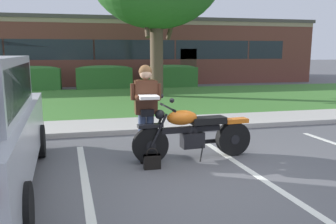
{
  "coord_description": "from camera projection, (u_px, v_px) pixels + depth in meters",
  "views": [
    {
      "loc": [
        -1.56,
        -4.57,
        1.92
      ],
      "look_at": [
        -0.21,
        1.32,
        0.85
      ],
      "focal_mm": 36.26,
      "sensor_mm": 36.0,
      "label": 1
    }
  ],
  "objects": [
    {
      "name": "hedge_center_right",
      "position": [
        169.0,
        76.0,
        18.39
      ],
      "size": [
        3.01,
        0.9,
        1.24
      ],
      "color": "#336B2D",
      "rests_on": "ground"
    },
    {
      "name": "stall_stripe_1",
      "position": [
        253.0,
        173.0,
        5.46
      ],
      "size": [
        0.41,
        4.4,
        0.01
      ],
      "primitive_type": "cube",
      "rotation": [
        0.0,
        0.0,
        0.07
      ],
      "color": "silver",
      "rests_on": "ground"
    },
    {
      "name": "concrete_walk",
      "position": [
        152.0,
        123.0,
        9.04
      ],
      "size": [
        60.0,
        1.5,
        0.08
      ],
      "primitive_type": "cube",
      "color": "#B7B2A8",
      "rests_on": "ground"
    },
    {
      "name": "motorcycle",
      "position": [
        198.0,
        133.0,
        6.13
      ],
      "size": [
        2.24,
        0.82,
        1.18
      ],
      "color": "black",
      "rests_on": "ground"
    },
    {
      "name": "hedge_center_left",
      "position": [
        104.0,
        77.0,
        17.63
      ],
      "size": [
        2.84,
        0.9,
        1.24
      ],
      "color": "#336B2D",
      "rests_on": "ground"
    },
    {
      "name": "hedge_left",
      "position": [
        34.0,
        78.0,
        16.88
      ],
      "size": [
        2.55,
        0.9,
        1.24
      ],
      "color": "#336B2D",
      "rests_on": "ground"
    },
    {
      "name": "rider_person",
      "position": [
        146.0,
        105.0,
        5.87
      ],
      "size": [
        0.54,
        0.59,
        1.7
      ],
      "color": "black",
      "rests_on": "ground"
    },
    {
      "name": "curb_strip",
      "position": [
        158.0,
        130.0,
        8.22
      ],
      "size": [
        60.0,
        0.2,
        0.12
      ],
      "primitive_type": "cube",
      "color": "#B7B2A8",
      "rests_on": "ground"
    },
    {
      "name": "grass_lawn",
      "position": [
        131.0,
        99.0,
        13.65
      ],
      "size": [
        60.0,
        8.12,
        0.06
      ],
      "primitive_type": "cube",
      "color": "#3D752D",
      "rests_on": "ground"
    },
    {
      "name": "ground_plane",
      "position": [
        202.0,
        182.0,
        5.06
      ],
      "size": [
        140.0,
        140.0,
        0.0
      ],
      "primitive_type": "plane",
      "color": "#565659"
    },
    {
      "name": "handbag",
      "position": [
        152.0,
        160.0,
        5.63
      ],
      "size": [
        0.28,
        0.13,
        0.36
      ],
      "color": "black",
      "rests_on": "ground"
    },
    {
      "name": "stall_stripe_0",
      "position": [
        86.0,
        187.0,
        4.88
      ],
      "size": [
        0.41,
        4.4,
        0.01
      ],
      "primitive_type": "cube",
      "rotation": [
        0.0,
        0.0,
        0.07
      ],
      "color": "silver",
      "rests_on": "ground"
    },
    {
      "name": "brick_building",
      "position": [
        93.0,
        51.0,
        23.08
      ],
      "size": [
        27.54,
        9.14,
        3.91
      ],
      "color": "brown",
      "rests_on": "ground"
    }
  ]
}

